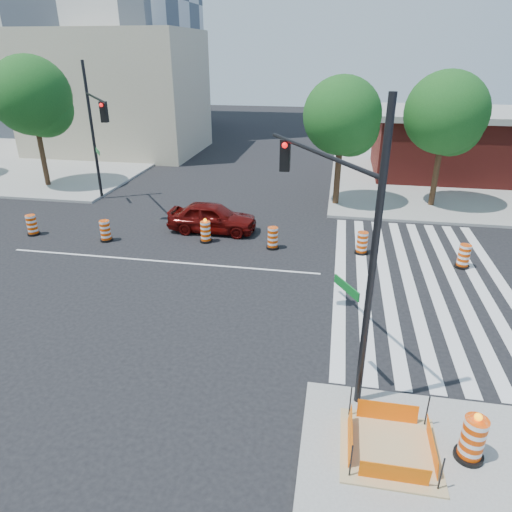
# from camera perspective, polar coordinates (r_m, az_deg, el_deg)

# --- Properties ---
(ground) EXTENTS (120.00, 120.00, 0.00)m
(ground) POSITION_cam_1_polar(r_m,az_deg,el_deg) (20.41, -11.93, -0.64)
(ground) COLOR black
(ground) RESTS_ON ground
(sidewalk_ne) EXTENTS (22.00, 22.00, 0.15)m
(sidewalk_ne) POSITION_cam_1_polar(r_m,az_deg,el_deg) (37.57, 26.74, 8.95)
(sidewalk_ne) COLOR gray
(sidewalk_ne) RESTS_ON ground
(sidewalk_nw) EXTENTS (22.00, 22.00, 0.15)m
(sidewalk_nw) POSITION_cam_1_polar(r_m,az_deg,el_deg) (44.07, -25.66, 11.11)
(sidewalk_nw) COLOR gray
(sidewalk_nw) RESTS_ON ground
(crosswalk_east) EXTENTS (6.75, 13.50, 0.01)m
(crosswalk_east) POSITION_cam_1_polar(r_m,az_deg,el_deg) (19.36, 19.82, -3.05)
(crosswalk_east) COLOR silver
(crosswalk_east) RESTS_ON ground
(lane_centerline) EXTENTS (14.00, 0.12, 0.01)m
(lane_centerline) POSITION_cam_1_polar(r_m,az_deg,el_deg) (20.41, -11.93, -0.63)
(lane_centerline) COLOR silver
(lane_centerline) RESTS_ON ground
(excavation_pit) EXTENTS (2.20, 2.20, 0.90)m
(excavation_pit) POSITION_cam_1_polar(r_m,az_deg,el_deg) (11.64, 16.33, -21.97)
(excavation_pit) COLOR tan
(excavation_pit) RESTS_ON ground
(brick_storefront) EXTENTS (16.50, 8.50, 4.60)m
(brick_storefront) POSITION_cam_1_polar(r_m,az_deg,el_deg) (37.13, 27.40, 12.26)
(brick_storefront) COLOR maroon
(brick_storefront) RESTS_ON ground
(beige_midrise) EXTENTS (14.00, 10.00, 10.00)m
(beige_midrise) POSITION_cam_1_polar(r_m,az_deg,el_deg) (43.72, -17.02, 18.90)
(beige_midrise) COLOR #BBAF8F
(beige_midrise) RESTS_ON ground
(red_coupe) EXTENTS (4.45, 1.81, 1.51)m
(red_coupe) POSITION_cam_1_polar(r_m,az_deg,el_deg) (23.12, -5.49, 4.84)
(red_coupe) COLOR #4E0806
(red_coupe) RESTS_ON ground
(signal_pole_se) EXTENTS (3.10, 4.97, 7.59)m
(signal_pole_se) POSITION_cam_1_polar(r_m,az_deg,el_deg) (11.56, 10.27, 4.79)
(signal_pole_se) COLOR black
(signal_pole_se) RESTS_ON ground
(signal_pole_nw) EXTENTS (3.66, 4.78, 7.79)m
(signal_pole_nw) POSITION_cam_1_polar(r_m,az_deg,el_deg) (27.63, -19.45, 15.45)
(signal_pole_nw) COLOR black
(signal_pole_nw) RESTS_ON ground
(pit_drum) EXTENTS (0.64, 0.64, 1.26)m
(pit_drum) POSITION_cam_1_polar(r_m,az_deg,el_deg) (11.76, 25.43, -20.04)
(pit_drum) COLOR black
(pit_drum) RESTS_ON ground
(tree_north_b) EXTENTS (4.86, 4.86, 8.26)m
(tree_north_b) POSITION_cam_1_polar(r_m,az_deg,el_deg) (33.21, -26.09, 17.07)
(tree_north_b) COLOR #382314
(tree_north_b) RESTS_ON ground
(tree_north_c) EXTENTS (4.29, 4.29, 7.29)m
(tree_north_c) POSITION_cam_1_polar(r_m,az_deg,el_deg) (26.67, 10.76, 16.33)
(tree_north_c) COLOR #382314
(tree_north_c) RESTS_ON ground
(tree_north_d) EXTENTS (4.45, 4.45, 7.57)m
(tree_north_d) POSITION_cam_1_polar(r_m,az_deg,el_deg) (27.88, 22.65, 15.68)
(tree_north_d) COLOR #382314
(tree_north_d) RESTS_ON ground
(median_drum_1) EXTENTS (0.60, 0.60, 1.02)m
(median_drum_1) POSITION_cam_1_polar(r_m,az_deg,el_deg) (25.27, -26.19, 3.42)
(median_drum_1) COLOR black
(median_drum_1) RESTS_ON ground
(median_drum_2) EXTENTS (0.60, 0.60, 1.02)m
(median_drum_2) POSITION_cam_1_polar(r_m,az_deg,el_deg) (23.11, -18.30, 2.93)
(median_drum_2) COLOR black
(median_drum_2) RESTS_ON ground
(median_drum_3) EXTENTS (0.60, 0.60, 1.18)m
(median_drum_3) POSITION_cam_1_polar(r_m,az_deg,el_deg) (21.95, -6.31, 2.97)
(median_drum_3) COLOR black
(median_drum_3) RESTS_ON ground
(median_drum_4) EXTENTS (0.60, 0.60, 1.02)m
(median_drum_4) POSITION_cam_1_polar(r_m,az_deg,el_deg) (21.11, 2.11, 2.18)
(median_drum_4) COLOR black
(median_drum_4) RESTS_ON ground
(median_drum_5) EXTENTS (0.60, 0.60, 1.02)m
(median_drum_5) POSITION_cam_1_polar(r_m,az_deg,el_deg) (21.09, 13.11, 1.51)
(median_drum_5) COLOR black
(median_drum_5) RESTS_ON ground
(median_drum_6) EXTENTS (0.60, 0.60, 1.02)m
(median_drum_6) POSITION_cam_1_polar(r_m,az_deg,el_deg) (21.13, 24.52, -0.11)
(median_drum_6) COLOR black
(median_drum_6) RESTS_ON ground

